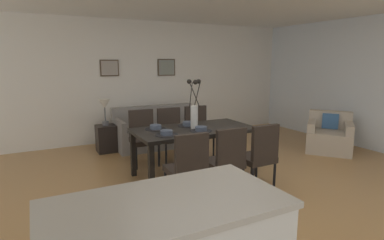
% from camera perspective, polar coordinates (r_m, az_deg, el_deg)
% --- Properties ---
extents(ground_plane, '(9.00, 9.00, 0.00)m').
position_cam_1_polar(ground_plane, '(4.50, 5.72, -12.06)').
color(ground_plane, '#A87A47').
extents(back_wall_panel, '(9.00, 0.10, 2.60)m').
position_cam_1_polar(back_wall_panel, '(7.10, -8.63, 7.11)').
color(back_wall_panel, white).
rests_on(back_wall_panel, ground).
extents(side_window_wall, '(0.10, 6.30, 2.60)m').
position_cam_1_polar(side_window_wall, '(7.09, 29.69, 5.82)').
color(side_window_wall, white).
rests_on(side_window_wall, ground).
extents(dining_table, '(1.80, 0.92, 0.74)m').
position_cam_1_polar(dining_table, '(4.71, 0.41, -2.43)').
color(dining_table, black).
rests_on(dining_table, ground).
extents(dining_chair_near_left, '(0.46, 0.46, 0.92)m').
position_cam_1_polar(dining_chair_near_left, '(3.77, -0.74, -8.26)').
color(dining_chair_near_left, black).
rests_on(dining_chair_near_left, ground).
extents(dining_chair_near_right, '(0.47, 0.47, 0.92)m').
position_cam_1_polar(dining_chair_near_right, '(5.36, -8.94, -2.62)').
color(dining_chair_near_right, black).
rests_on(dining_chair_near_right, ground).
extents(dining_chair_far_left, '(0.45, 0.45, 0.92)m').
position_cam_1_polar(dining_chair_far_left, '(4.06, 6.28, -6.94)').
color(dining_chair_far_left, black).
rests_on(dining_chair_far_left, ground).
extents(dining_chair_far_right, '(0.47, 0.47, 0.92)m').
position_cam_1_polar(dining_chair_far_right, '(5.49, -3.86, -2.17)').
color(dining_chair_far_right, black).
rests_on(dining_chair_far_right, ground).
extents(dining_chair_mid_left, '(0.45, 0.45, 0.92)m').
position_cam_1_polar(dining_chair_mid_left, '(4.32, 12.18, -6.00)').
color(dining_chair_mid_left, black).
rests_on(dining_chair_mid_left, ground).
extents(dining_chair_mid_right, '(0.47, 0.47, 0.92)m').
position_cam_1_polar(dining_chair_mid_right, '(5.72, 1.11, -1.62)').
color(dining_chair_mid_right, black).
rests_on(dining_chair_mid_right, ground).
extents(centerpiece_vase, '(0.21, 0.23, 0.73)m').
position_cam_1_polar(centerpiece_vase, '(4.65, 0.42, 1.89)').
color(centerpiece_vase, silver).
rests_on(centerpiece_vase, dining_table).
extents(placemat_near_left, '(0.32, 0.32, 0.01)m').
position_cam_1_polar(placemat_near_left, '(4.29, -4.69, -2.72)').
color(placemat_near_left, black).
rests_on(placemat_near_left, dining_table).
extents(bowl_near_left, '(0.17, 0.17, 0.07)m').
position_cam_1_polar(bowl_near_left, '(4.28, -4.69, -2.23)').
color(bowl_near_left, '#475166').
rests_on(bowl_near_left, dining_table).
extents(placemat_near_right, '(0.32, 0.32, 0.01)m').
position_cam_1_polar(placemat_near_right, '(4.67, -6.67, -1.64)').
color(placemat_near_right, black).
rests_on(placemat_near_right, dining_table).
extents(bowl_near_right, '(0.17, 0.17, 0.07)m').
position_cam_1_polar(bowl_near_right, '(4.66, -6.68, -1.20)').
color(bowl_near_right, '#475166').
rests_on(bowl_near_right, dining_table).
extents(placemat_far_left, '(0.32, 0.32, 0.01)m').
position_cam_1_polar(placemat_far_left, '(4.52, 1.64, -1.99)').
color(placemat_far_left, black).
rests_on(placemat_far_left, dining_table).
extents(bowl_far_left, '(0.17, 0.17, 0.07)m').
position_cam_1_polar(bowl_far_left, '(4.51, 1.64, -1.53)').
color(bowl_far_left, '#475166').
rests_on(bowl_far_left, dining_table).
extents(placemat_far_right, '(0.32, 0.32, 0.01)m').
position_cam_1_polar(placemat_far_right, '(4.88, -0.73, -1.02)').
color(placemat_far_right, black).
rests_on(placemat_far_right, dining_table).
extents(bowl_far_right, '(0.17, 0.17, 0.07)m').
position_cam_1_polar(bowl_far_right, '(4.87, -0.73, -0.60)').
color(bowl_far_right, '#475166').
rests_on(bowl_far_right, dining_table).
extents(sofa, '(1.78, 0.84, 0.80)m').
position_cam_1_polar(sofa, '(6.54, -6.19, -2.18)').
color(sofa, gray).
rests_on(sofa, ground).
extents(side_table, '(0.36, 0.36, 0.52)m').
position_cam_1_polar(side_table, '(6.26, -15.40, -3.29)').
color(side_table, black).
rests_on(side_table, ground).
extents(table_lamp, '(0.22, 0.22, 0.51)m').
position_cam_1_polar(table_lamp, '(6.14, -15.70, 2.45)').
color(table_lamp, '#4C4C51').
rests_on(table_lamp, side_table).
extents(armchair, '(1.13, 1.13, 0.75)m').
position_cam_1_polar(armchair, '(6.66, 23.81, -2.76)').
color(armchair, '#B7A893').
rests_on(armchair, ground).
extents(framed_picture_left, '(0.39, 0.03, 0.34)m').
position_cam_1_polar(framed_picture_left, '(6.81, -14.86, 9.18)').
color(framed_picture_left, '#473828').
extents(framed_picture_center, '(0.42, 0.03, 0.38)m').
position_cam_1_polar(framed_picture_center, '(7.20, -4.70, 9.57)').
color(framed_picture_center, '#473828').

